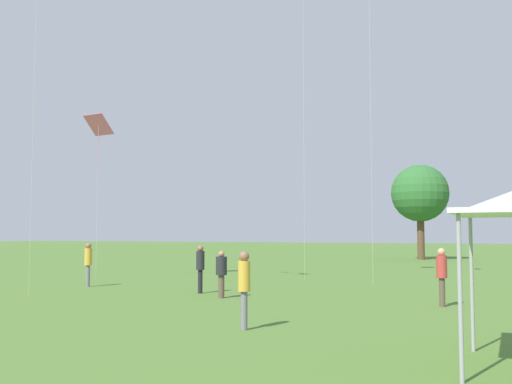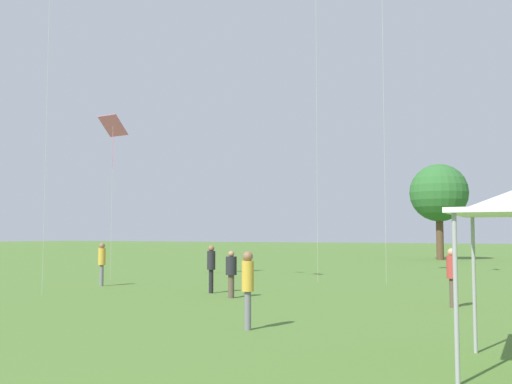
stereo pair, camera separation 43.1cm
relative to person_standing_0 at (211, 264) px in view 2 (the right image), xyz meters
name	(u,v)px [view 2 (the right image)]	position (x,y,z in m)	size (l,w,h in m)	color
person_standing_0	(211,264)	(0.00, 0.00, 0.00)	(0.44, 0.44, 1.79)	black
person_standing_1	(102,260)	(-5.78, 0.40, 0.03)	(0.42, 0.42, 1.84)	slate
person_standing_2	(248,281)	(5.39, -6.95, 0.03)	(0.40, 0.40, 1.81)	slate
person_standing_3	(231,270)	(1.53, -1.12, -0.13)	(0.54, 0.54, 1.63)	brown
person_standing_5	(452,271)	(8.81, -0.34, -0.01)	(0.39, 0.39, 1.78)	brown
kite_1	(113,128)	(-7.80, 3.24, 6.32)	(1.31, 0.99, 7.99)	pink
distant_tree_1	(439,193)	(1.78, 34.27, 4.70)	(5.03, 5.03, 8.35)	brown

